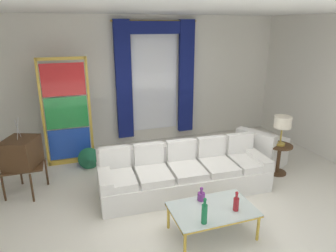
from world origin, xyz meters
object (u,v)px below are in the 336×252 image
object	(u,v)px
peacock_figurine	(89,160)
round_side_table	(279,156)
couch_white_long	(183,173)
bottle_blue_decanter	(236,203)
table_lamp_brass	(283,123)
bottle_crystal_tall	(204,213)
armchair_white	(260,152)
stained_glass_divider	(67,115)
bottle_amber_squat	(201,196)
vintage_tv	(22,154)
coffee_table	(213,211)

from	to	relation	value
peacock_figurine	round_side_table	distance (m)	3.72
couch_white_long	bottle_blue_decanter	xyz separation A→B (m)	(0.19, -1.42, 0.21)
table_lamp_brass	bottle_crystal_tall	bearing A→B (deg)	-146.77
bottle_crystal_tall	armchair_white	xyz separation A→B (m)	(2.19, 1.93, -0.27)
stained_glass_divider	table_lamp_brass	distance (m)	4.20
bottle_amber_squat	armchair_white	bearing A→B (deg)	35.63
bottle_blue_decanter	table_lamp_brass	size ratio (longest dim) A/B	0.50
couch_white_long	bottle_blue_decanter	size ratio (longest dim) A/B	10.42
vintage_tv	stained_glass_divider	bearing A→B (deg)	52.16
armchair_white	peacock_figurine	bearing A→B (deg)	164.86
couch_white_long	table_lamp_brass	size ratio (longest dim) A/B	5.19
bottle_amber_squat	stained_glass_divider	distance (m)	3.33
peacock_figurine	stained_glass_divider	bearing A→B (deg)	125.60
bottle_amber_squat	vintage_tv	size ratio (longest dim) A/B	0.15
couch_white_long	armchair_white	bearing A→B (deg)	11.85
stained_glass_divider	vintage_tv	bearing A→B (deg)	-127.84
armchair_white	stained_glass_divider	bearing A→B (deg)	159.58
bottle_amber_squat	bottle_blue_decanter	bearing A→B (deg)	-48.68
coffee_table	bottle_crystal_tall	xyz separation A→B (m)	(-0.25, -0.26, 0.18)
armchair_white	peacock_figurine	size ratio (longest dim) A/B	1.83
stained_glass_divider	bottle_amber_squat	bearing A→B (deg)	-58.95
couch_white_long	vintage_tv	bearing A→B (deg)	163.86
couch_white_long	armchair_white	world-z (taller)	couch_white_long
vintage_tv	stained_glass_divider	size ratio (longest dim) A/B	0.61
coffee_table	stained_glass_divider	bearing A→B (deg)	119.91
bottle_blue_decanter	bottle_amber_squat	distance (m)	0.51
round_side_table	bottle_amber_squat	bearing A→B (deg)	-154.41
bottle_blue_decanter	bottle_crystal_tall	distance (m)	0.54
bottle_crystal_tall	table_lamp_brass	bearing A→B (deg)	33.23
bottle_amber_squat	stained_glass_divider	xyz separation A→B (m)	(-1.69, 2.81, 0.58)
vintage_tv	table_lamp_brass	world-z (taller)	vintage_tv
round_side_table	table_lamp_brass	bearing A→B (deg)	0.00
couch_white_long	round_side_table	distance (m)	1.97
armchair_white	bottle_crystal_tall	bearing A→B (deg)	-138.61
couch_white_long	round_side_table	size ratio (longest dim) A/B	4.97
couch_white_long	peacock_figurine	distance (m)	1.98
stained_glass_divider	round_side_table	xyz separation A→B (m)	(3.80, -1.79, -0.70)
couch_white_long	stained_glass_divider	distance (m)	2.65
armchair_white	table_lamp_brass	size ratio (longest dim) A/B	1.92
bottle_crystal_tall	stained_glass_divider	size ratio (longest dim) A/B	0.16
couch_white_long	coffee_table	world-z (taller)	couch_white_long
stained_glass_divider	bottle_crystal_tall	bearing A→B (deg)	-65.56
couch_white_long	armchair_white	distance (m)	1.89
vintage_tv	round_side_table	world-z (taller)	vintage_tv
coffee_table	round_side_table	world-z (taller)	round_side_table
bottle_crystal_tall	table_lamp_brass	xyz separation A→B (m)	(2.30, 1.51, 0.47)
bottle_crystal_tall	round_side_table	distance (m)	2.76
peacock_figurine	coffee_table	bearing A→B (deg)	-61.19
bottle_crystal_tall	armchair_white	distance (m)	2.93
peacock_figurine	round_side_table	size ratio (longest dim) A/B	1.01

